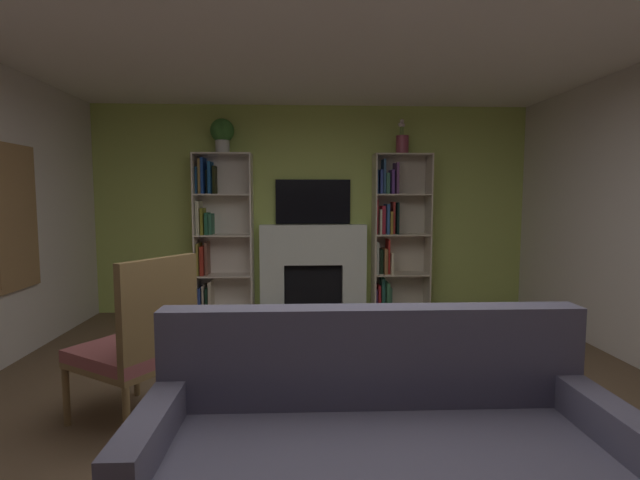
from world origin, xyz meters
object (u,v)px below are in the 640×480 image
at_px(fireplace, 313,267).
at_px(bookshelf_left, 217,235).
at_px(tv, 313,202).
at_px(couch, 380,465).
at_px(vase_with_flowers, 402,143).
at_px(potted_plant, 222,133).
at_px(bookshelf_right, 393,235).
at_px(armchair, 140,343).

distance_m(fireplace, bookshelf_left, 1.30).
height_order(tv, couch, tv).
relative_size(tv, vase_with_flowers, 2.22).
bearing_deg(vase_with_flowers, potted_plant, 179.97).
relative_size(bookshelf_right, couch, 0.98).
distance_m(fireplace, bookshelf_right, 1.11).
distance_m(bookshelf_right, vase_with_flowers, 1.17).
bearing_deg(bookshelf_left, tv, 4.22).
bearing_deg(armchair, bookshelf_right, 52.08).
bearing_deg(bookshelf_right, potted_plant, -179.26).
relative_size(fireplace, vase_with_flowers, 3.40).
bearing_deg(potted_plant, couch, -71.94).
bearing_deg(fireplace, armchair, -112.82).
height_order(fireplace, bookshelf_right, bookshelf_right).
height_order(bookshelf_left, potted_plant, potted_plant).
distance_m(vase_with_flowers, armchair, 4.05).
height_order(bookshelf_right, couch, bookshelf_right).
xyz_separation_m(tv, potted_plant, (-1.12, -0.12, 0.85)).
distance_m(bookshelf_left, potted_plant, 1.26).
xyz_separation_m(tv, bookshelf_right, (1.03, -0.09, -0.43)).
relative_size(fireplace, bookshelf_left, 0.72).
relative_size(fireplace, couch, 0.70).
distance_m(tv, bookshelf_left, 1.29).
xyz_separation_m(fireplace, armchair, (-1.23, -2.93, -0.05)).
xyz_separation_m(vase_with_flowers, couch, (-0.96, -3.95, -1.86)).
bearing_deg(couch, fireplace, 92.34).
height_order(bookshelf_right, armchair, bookshelf_right).
bearing_deg(couch, vase_with_flowers, 76.33).
distance_m(fireplace, potted_plant, 2.03).
distance_m(bookshelf_right, couch, 4.13).
bearing_deg(bookshelf_right, fireplace, 178.62).
distance_m(bookshelf_left, couch, 4.27).
height_order(bookshelf_left, vase_with_flowers, vase_with_flowers).
xyz_separation_m(fireplace, bookshelf_right, (1.03, -0.02, 0.41)).
xyz_separation_m(bookshelf_right, vase_with_flowers, (0.09, -0.03, 1.17)).
xyz_separation_m(bookshelf_left, bookshelf_right, (2.25, -0.00, -0.02)).
relative_size(vase_with_flowers, armchair, 0.39).
distance_m(tv, potted_plant, 1.41).
bearing_deg(bookshelf_left, couch, -70.79).
distance_m(potted_plant, couch, 4.60).
distance_m(fireplace, tv, 0.84).
bearing_deg(potted_plant, vase_with_flowers, -0.03).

